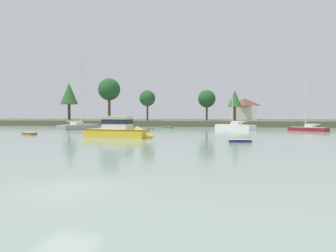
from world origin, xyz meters
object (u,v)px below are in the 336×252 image
object	(u,v)px
dinghy_navy	(240,141)
sailboat_white	(235,128)
cruiser_yellow	(122,132)
dinghy_wood	(29,134)
dinghy_green	(167,128)
dinghy_sand	(150,129)
sailboat_grey	(78,128)
sailboat_maroon	(308,130)

from	to	relation	value
dinghy_navy	sailboat_white	size ratio (longest dim) A/B	0.21
cruiser_yellow	dinghy_wood	size ratio (longest dim) A/B	3.58
dinghy_green	dinghy_sand	xyz separation A→B (m)	(-2.37, -7.76, 0.03)
sailboat_grey	dinghy_navy	bearing A→B (deg)	-40.37
sailboat_maroon	dinghy_wood	world-z (taller)	sailboat_maroon
dinghy_navy	sailboat_white	bearing A→B (deg)	89.60
dinghy_green	sailboat_grey	distance (m)	20.23
dinghy_green	sailboat_maroon	size ratio (longest dim) A/B	0.26
dinghy_navy	dinghy_wood	size ratio (longest dim) A/B	0.92
dinghy_green	sailboat_grey	size ratio (longest dim) A/B	0.18
dinghy_wood	sailboat_grey	size ratio (longest dim) A/B	0.19
dinghy_sand	sailboat_grey	world-z (taller)	sailboat_grey
dinghy_green	sailboat_white	world-z (taller)	sailboat_white
sailboat_maroon	dinghy_sand	bearing A→B (deg)	177.93
dinghy_green	sailboat_grey	xyz separation A→B (m)	(-17.69, -9.81, 0.20)
dinghy_wood	dinghy_green	bearing A→B (deg)	58.57
sailboat_white	dinghy_wood	bearing A→B (deg)	-143.80
sailboat_maroon	sailboat_white	distance (m)	14.59
sailboat_grey	dinghy_green	bearing A→B (deg)	29.00
dinghy_navy	sailboat_white	world-z (taller)	sailboat_white
sailboat_maroon	dinghy_wood	distance (m)	50.80
cruiser_yellow	dinghy_sand	xyz separation A→B (m)	(-1.66, 24.62, -0.60)
sailboat_maroon	dinghy_navy	xyz separation A→B (m)	(-14.11, -28.94, -0.11)
cruiser_yellow	sailboat_grey	bearing A→B (deg)	126.96
dinghy_wood	sailboat_grey	bearing A→B (deg)	90.76
dinghy_green	sailboat_maroon	xyz separation A→B (m)	(29.41, -8.91, 0.11)
dinghy_wood	sailboat_white	size ratio (longest dim) A/B	0.23
dinghy_sand	dinghy_navy	xyz separation A→B (m)	(17.66, -30.09, -0.02)
dinghy_sand	dinghy_wood	size ratio (longest dim) A/B	0.98
dinghy_navy	cruiser_yellow	bearing A→B (deg)	161.13
sailboat_maroon	dinghy_navy	distance (m)	32.20
dinghy_green	dinghy_navy	bearing A→B (deg)	-67.99
sailboat_grey	dinghy_sand	bearing A→B (deg)	7.62
dinghy_wood	sailboat_grey	xyz separation A→B (m)	(-0.25, 18.73, 0.18)
cruiser_yellow	dinghy_navy	distance (m)	16.92
sailboat_maroon	dinghy_navy	world-z (taller)	sailboat_maroon
dinghy_sand	dinghy_navy	size ratio (longest dim) A/B	1.06
sailboat_maroon	cruiser_yellow	bearing A→B (deg)	-142.07
dinghy_sand	sailboat_grey	xyz separation A→B (m)	(-15.32, -2.05, 0.17)
cruiser_yellow	sailboat_white	distance (m)	32.34
dinghy_navy	sailboat_grey	distance (m)	43.30
dinghy_sand	sailboat_maroon	distance (m)	31.80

